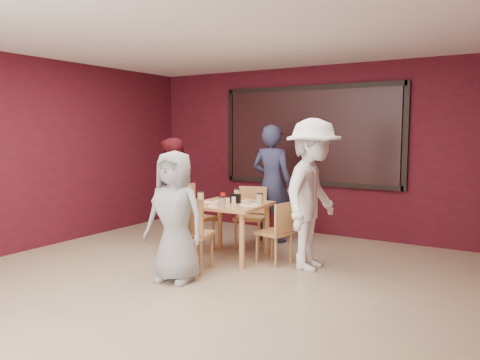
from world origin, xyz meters
The scene contains 11 objects.
floor centered at (0.00, 0.00, 0.00)m, with size 7.00×7.00×0.00m, color tan.
window_blinds centered at (0.00, 3.45, 1.65)m, with size 3.00×0.02×1.50m, color black.
dining_table centered at (-0.28, 1.43, 0.66)m, with size 1.01×1.01×0.90m.
chair_front centered at (-0.33, 0.61, 0.53)m, with size 0.55×0.55×0.94m.
chair_back centered at (-0.37, 2.17, 0.50)m, with size 0.53×0.53×0.89m.
chair_left centered at (-1.01, 1.52, 0.54)m, with size 0.49×0.49×0.95m.
chair_right centered at (0.42, 1.51, 0.46)m, with size 0.47×0.47×0.81m.
diner_front centered at (-0.28, 0.26, 0.75)m, with size 0.74×0.48×1.51m, color #9C9C9C.
diner_back centered at (-0.25, 2.60, 0.91)m, with size 0.67×0.44×1.83m, color #2B2E4D.
diner_left centered at (-1.39, 1.55, 0.81)m, with size 0.79×0.62×1.63m, color maroon.
diner_right centered at (0.87, 1.55, 0.94)m, with size 1.22×0.70×1.89m, color white.
Camera 1 is at (3.11, -3.84, 1.73)m, focal length 35.00 mm.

